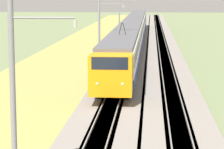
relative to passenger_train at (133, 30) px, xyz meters
The scene contains 9 objects.
ballast_main 15.02m from the passenger_train, behind, with size 240.00×4.40×0.30m.
ballast_adjacent 15.60m from the passenger_train, 164.19° to the right, with size 240.00×4.40×0.30m.
track_main 15.02m from the passenger_train, behind, with size 240.00×1.57×0.45m.
track_adjacent 15.60m from the passenger_train, 164.19° to the right, with size 240.00×1.57×0.45m.
grass_verge 16.58m from the passenger_train, 154.80° to the left, with size 240.00×9.90×0.12m.
passenger_train is the anchor object (origin of this frame).
catenary_mast_near 58.32m from the passenger_train, behind, with size 0.22×2.56×7.70m.
catenary_mast_mid 25.12m from the passenger_train, behind, with size 0.22×2.56×7.50m.
catenary_mast_far 8.85m from the passenger_train, 16.60° to the left, with size 0.22×2.56×7.65m.
Camera 1 is at (-12.67, -2.64, 7.71)m, focal length 85.00 mm.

